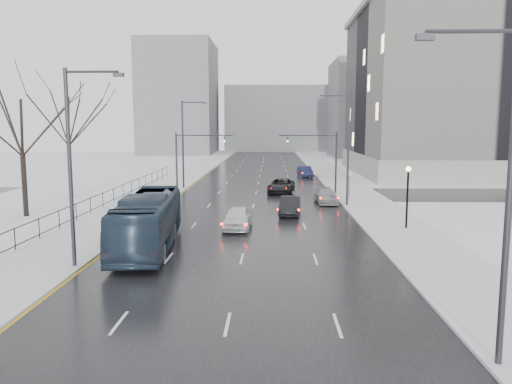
# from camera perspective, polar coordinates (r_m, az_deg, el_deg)

# --- Properties ---
(road) EXTENTS (16.00, 150.00, 0.04)m
(road) POSITION_cam_1_polar(r_m,az_deg,el_deg) (64.76, 0.30, 1.23)
(road) COLOR black
(road) RESTS_ON ground
(cross_road) EXTENTS (130.00, 10.00, 0.04)m
(cross_road) POSITION_cam_1_polar(r_m,az_deg,el_deg) (52.86, -0.01, -0.22)
(cross_road) COLOR black
(cross_road) RESTS_ON ground
(sidewalk_left) EXTENTS (5.00, 150.00, 0.16)m
(sidewalk_left) POSITION_cam_1_polar(r_m,az_deg,el_deg) (65.85, -8.87, 1.30)
(sidewalk_left) COLOR silver
(sidewalk_left) RESTS_ON ground
(sidewalk_right) EXTENTS (5.00, 150.00, 0.16)m
(sidewalk_right) POSITION_cam_1_polar(r_m,az_deg,el_deg) (65.35, 9.55, 1.24)
(sidewalk_right) COLOR silver
(sidewalk_right) RESTS_ON ground
(park_strip) EXTENTS (14.00, 150.00, 0.12)m
(park_strip) POSITION_cam_1_polar(r_m,az_deg,el_deg) (68.23, -16.74, 1.27)
(park_strip) COLOR white
(park_strip) RESTS_ON ground
(tree_park_d) EXTENTS (8.75, 8.75, 12.50)m
(tree_park_d) POSITION_cam_1_polar(r_m,az_deg,el_deg) (43.55, -24.75, -2.64)
(tree_park_d) COLOR black
(tree_park_d) RESTS_ON ground
(tree_park_e) EXTENTS (9.45, 9.45, 13.50)m
(tree_park_e) POSITION_cam_1_polar(r_m,az_deg,el_deg) (52.72, -20.34, -0.74)
(tree_park_e) COLOR black
(tree_park_e) RESTS_ON ground
(iron_fence) EXTENTS (0.06, 70.00, 1.30)m
(iron_fence) POSITION_cam_1_polar(r_m,az_deg,el_deg) (37.83, -20.98, -2.51)
(iron_fence) COLOR black
(iron_fence) RESTS_ON sidewalk_left
(streetlight_r_near) EXTENTS (2.95, 0.25, 10.00)m
(streetlight_r_near) POSITION_cam_1_polar(r_m,az_deg,el_deg) (15.88, 26.31, 1.00)
(streetlight_r_near) COLOR #2D2D33
(streetlight_r_near) RESTS_ON ground
(streetlight_r_mid) EXTENTS (2.95, 0.25, 10.00)m
(streetlight_r_mid) POSITION_cam_1_polar(r_m,az_deg,el_deg) (44.86, 10.21, 5.44)
(streetlight_r_mid) COLOR #2D2D33
(streetlight_r_mid) RESTS_ON ground
(streetlight_l_near) EXTENTS (2.95, 0.25, 10.00)m
(streetlight_l_near) POSITION_cam_1_polar(r_m,az_deg,el_deg) (26.26, -20.08, 3.64)
(streetlight_l_near) COLOR #2D2D33
(streetlight_l_near) RESTS_ON ground
(streetlight_l_far) EXTENTS (2.95, 0.25, 10.00)m
(streetlight_l_far) POSITION_cam_1_polar(r_m,az_deg,el_deg) (57.20, -8.14, 5.93)
(streetlight_l_far) COLOR #2D2D33
(streetlight_l_far) RESTS_ON ground
(lamppost_r_mid) EXTENTS (0.36, 0.36, 4.28)m
(lamppost_r_mid) POSITION_cam_1_polar(r_m,az_deg,el_deg) (35.87, 16.95, 0.43)
(lamppost_r_mid) COLOR black
(lamppost_r_mid) RESTS_ON sidewalk_right
(mast_signal_right) EXTENTS (6.10, 0.33, 6.50)m
(mast_signal_right) POSITION_cam_1_polar(r_m,az_deg,el_deg) (52.75, 7.99, 4.15)
(mast_signal_right) COLOR #2D2D33
(mast_signal_right) RESTS_ON ground
(mast_signal_left) EXTENTS (6.10, 0.33, 6.50)m
(mast_signal_left) POSITION_cam_1_polar(r_m,az_deg,el_deg) (53.18, -7.95, 4.18)
(mast_signal_left) COLOR #2D2D33
(mast_signal_left) RESTS_ON ground
(no_uturn_sign) EXTENTS (0.60, 0.06, 2.70)m
(no_uturn_sign) POSITION_cam_1_polar(r_m,az_deg,el_deg) (49.19, 10.63, 1.74)
(no_uturn_sign) COLOR #2D2D33
(no_uturn_sign) RESTS_ON sidewalk_right
(civic_building) EXTENTS (41.00, 31.00, 24.80)m
(civic_building) POSITION_cam_1_polar(r_m,az_deg,el_deg) (83.44, 25.70, 9.61)
(civic_building) COLOR gray
(civic_building) RESTS_ON ground
(bldg_far_right) EXTENTS (24.00, 20.00, 22.00)m
(bldg_far_right) POSITION_cam_1_polar(r_m,az_deg,el_deg) (122.29, 14.36, 9.15)
(bldg_far_right) COLOR slate
(bldg_far_right) RESTS_ON ground
(bldg_far_left) EXTENTS (18.00, 22.00, 28.00)m
(bldg_far_left) POSITION_cam_1_polar(r_m,az_deg,el_deg) (131.64, -8.77, 10.48)
(bldg_far_left) COLOR slate
(bldg_far_left) RESTS_ON ground
(bldg_far_center) EXTENTS (30.00, 18.00, 18.00)m
(bldg_far_center) POSITION_cam_1_polar(r_m,az_deg,el_deg) (144.37, 2.69, 8.32)
(bldg_far_center) COLOR slate
(bldg_far_center) RESTS_ON ground
(bus) EXTENTS (3.70, 11.78, 3.23)m
(bus) POSITION_cam_1_polar(r_m,az_deg,el_deg) (29.94, -12.23, -3.29)
(bus) COLOR #233345
(bus) RESTS_ON road
(sedan_center_near) EXTENTS (2.06, 4.67, 1.56)m
(sedan_center_near) POSITION_cam_1_polar(r_m,az_deg,el_deg) (34.97, -2.11, -2.95)
(sedan_center_near) COLOR silver
(sedan_center_near) RESTS_ON road
(sedan_right_near) EXTENTS (1.98, 4.57, 1.46)m
(sedan_right_near) POSITION_cam_1_polar(r_m,az_deg,el_deg) (40.47, 3.90, -1.58)
(sedan_right_near) COLOR black
(sedan_right_near) RESTS_ON road
(sedan_right_cross) EXTENTS (3.25, 5.76, 1.52)m
(sedan_right_cross) POSITION_cam_1_polar(r_m,az_deg,el_deg) (53.52, 2.89, 0.71)
(sedan_right_cross) COLOR black
(sedan_right_cross) RESTS_ON road
(sedan_right_far) EXTENTS (2.15, 4.67, 1.32)m
(sedan_right_far) POSITION_cam_1_polar(r_m,az_deg,el_deg) (46.82, 8.00, -0.47)
(sedan_right_far) COLOR gray
(sedan_right_far) RESTS_ON road
(sedan_right_distant) EXTENTS (2.17, 4.69, 1.49)m
(sedan_right_distant) POSITION_cam_1_polar(r_m,az_deg,el_deg) (70.39, 5.63, 2.33)
(sedan_right_distant) COLOR #141C3E
(sedan_right_distant) RESTS_ON road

